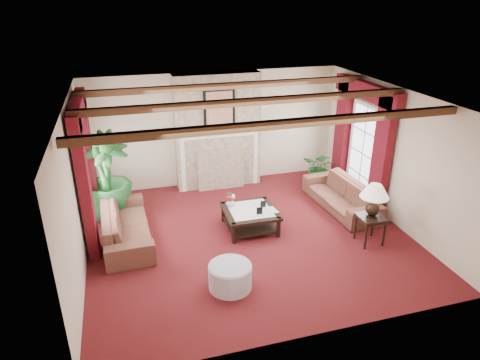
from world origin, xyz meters
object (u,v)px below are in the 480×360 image
object	(u,v)px
side_table	(370,229)
sofa_right	(342,191)
coffee_table	(250,219)
potted_palm	(108,194)
sofa_left	(125,220)
ottoman	(230,277)

from	to	relation	value
side_table	sofa_right	bearing A→B (deg)	83.16
coffee_table	potted_palm	bearing A→B (deg)	154.46
potted_palm	sofa_right	bearing A→B (deg)	-11.82
sofa_right	side_table	bearing A→B (deg)	-10.66
sofa_right	potted_palm	xyz separation A→B (m)	(-4.84, 1.01, 0.10)
sofa_right	side_table	size ratio (longest dim) A/B	3.83
potted_palm	coffee_table	bearing A→B (deg)	-26.57
sofa_right	coffee_table	distance (m)	2.21
sofa_left	sofa_right	distance (m)	4.55
sofa_right	potted_palm	world-z (taller)	potted_palm
coffee_table	ottoman	bearing A→B (deg)	-115.74
coffee_table	ottoman	distance (m)	1.89
coffee_table	side_table	xyz separation A→B (m)	(2.00, -1.11, 0.07)
sofa_right	side_table	distance (m)	1.44
potted_palm	side_table	distance (m)	5.28
side_table	ottoman	xyz separation A→B (m)	(-2.86, -0.58, -0.07)
potted_palm	coffee_table	size ratio (longest dim) A/B	1.84
sofa_right	coffee_table	size ratio (longest dim) A/B	2.08
sofa_left	potted_palm	size ratio (longest dim) A/B	1.17
potted_palm	coffee_table	world-z (taller)	potted_palm
potted_palm	ottoman	xyz separation A→B (m)	(1.82, -3.02, -0.30)
ottoman	sofa_right	bearing A→B (deg)	33.59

